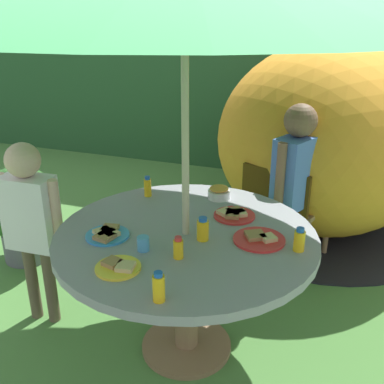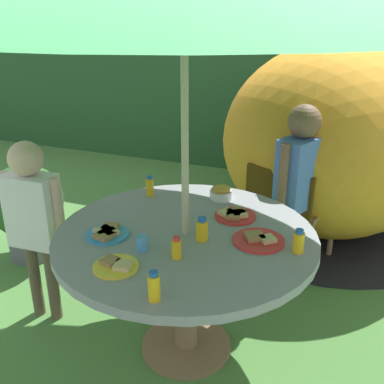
{
  "view_description": "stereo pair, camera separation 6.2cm",
  "coord_description": "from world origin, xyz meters",
  "px_view_note": "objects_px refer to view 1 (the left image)",
  "views": [
    {
      "loc": [
        0.7,
        -1.92,
        1.81
      ],
      "look_at": [
        0.01,
        0.07,
        0.93
      ],
      "focal_mm": 42.77,
      "sensor_mm": 36.0,
      "label": 1
    },
    {
      "loc": [
        0.76,
        -1.9,
        1.81
      ],
      "look_at": [
        0.01,
        0.07,
        0.93
      ],
      "focal_mm": 42.77,
      "sensor_mm": 36.0,
      "label": 2
    }
  ],
  "objects_px": {
    "juice_bottle_far_right": "(203,229)",
    "plate_center_front": "(107,234)",
    "child_in_white_shirt": "(31,213)",
    "plate_center_back": "(118,267)",
    "garden_table": "(186,253)",
    "juice_bottle_mid_left": "(159,287)",
    "potted_plant": "(21,209)",
    "snack_bowl": "(219,192)",
    "wooden_chair": "(295,186)",
    "dome_tent": "(328,139)",
    "juice_bottle_front_edge": "(299,240)",
    "child_in_blue_shirt": "(296,172)",
    "juice_bottle_near_left": "(148,187)",
    "juice_bottle_far_left": "(178,248)",
    "cup_near": "(143,244)",
    "plate_near_right": "(234,214)",
    "plate_mid_right": "(259,239)"
  },
  "relations": [
    {
      "from": "child_in_white_shirt",
      "to": "juice_bottle_front_edge",
      "type": "bearing_deg",
      "value": -0.41
    },
    {
      "from": "wooden_chair",
      "to": "juice_bottle_far_left",
      "type": "distance_m",
      "value": 1.58
    },
    {
      "from": "child_in_blue_shirt",
      "to": "plate_center_front",
      "type": "height_order",
      "value": "child_in_blue_shirt"
    },
    {
      "from": "juice_bottle_far_right",
      "to": "juice_bottle_front_edge",
      "type": "distance_m",
      "value": 0.46
    },
    {
      "from": "snack_bowl",
      "to": "plate_center_back",
      "type": "xyz_separation_m",
      "value": [
        -0.2,
        -0.89,
        -0.03
      ]
    },
    {
      "from": "juice_bottle_far_right",
      "to": "plate_center_front",
      "type": "bearing_deg",
      "value": -164.54
    },
    {
      "from": "juice_bottle_far_right",
      "to": "juice_bottle_front_edge",
      "type": "height_order",
      "value": "juice_bottle_far_right"
    },
    {
      "from": "dome_tent",
      "to": "juice_bottle_far_left",
      "type": "distance_m",
      "value": 2.15
    },
    {
      "from": "child_in_blue_shirt",
      "to": "juice_bottle_far_right",
      "type": "height_order",
      "value": "child_in_blue_shirt"
    },
    {
      "from": "child_in_white_shirt",
      "to": "plate_center_back",
      "type": "bearing_deg",
      "value": -28.9
    },
    {
      "from": "juice_bottle_far_right",
      "to": "snack_bowl",
      "type": "bearing_deg",
      "value": 97.28
    },
    {
      "from": "child_in_blue_shirt",
      "to": "plate_near_right",
      "type": "xyz_separation_m",
      "value": [
        -0.24,
        -0.65,
        -0.05
      ]
    },
    {
      "from": "dome_tent",
      "to": "child_in_blue_shirt",
      "type": "distance_m",
      "value": 0.94
    },
    {
      "from": "juice_bottle_mid_left",
      "to": "dome_tent",
      "type": "bearing_deg",
      "value": 78.94
    },
    {
      "from": "potted_plant",
      "to": "snack_bowl",
      "type": "distance_m",
      "value": 1.55
    },
    {
      "from": "child_in_white_shirt",
      "to": "plate_center_front",
      "type": "relative_size",
      "value": 5.18
    },
    {
      "from": "juice_bottle_far_right",
      "to": "juice_bottle_near_left",
      "type": "bearing_deg",
      "value": 139.45
    },
    {
      "from": "dome_tent",
      "to": "snack_bowl",
      "type": "relative_size",
      "value": 18.68
    },
    {
      "from": "potted_plant",
      "to": "juice_bottle_near_left",
      "type": "distance_m",
      "value": 1.17
    },
    {
      "from": "juice_bottle_front_edge",
      "to": "snack_bowl",
      "type": "bearing_deg",
      "value": 138.3
    },
    {
      "from": "plate_mid_right",
      "to": "juice_bottle_far_right",
      "type": "relative_size",
      "value": 2.12
    },
    {
      "from": "snack_bowl",
      "to": "plate_center_front",
      "type": "xyz_separation_m",
      "value": [
        -0.39,
        -0.64,
        -0.02
      ]
    },
    {
      "from": "plate_center_back",
      "to": "juice_bottle_front_edge",
      "type": "height_order",
      "value": "juice_bottle_front_edge"
    },
    {
      "from": "snack_bowl",
      "to": "juice_bottle_front_edge",
      "type": "bearing_deg",
      "value": -41.7
    },
    {
      "from": "wooden_chair",
      "to": "plate_near_right",
      "type": "bearing_deg",
      "value": -84.77
    },
    {
      "from": "potted_plant",
      "to": "plate_center_back",
      "type": "relative_size",
      "value": 3.6
    },
    {
      "from": "garden_table",
      "to": "wooden_chair",
      "type": "height_order",
      "value": "wooden_chair"
    },
    {
      "from": "wooden_chair",
      "to": "potted_plant",
      "type": "relative_size",
      "value": 1.31
    },
    {
      "from": "potted_plant",
      "to": "snack_bowl",
      "type": "relative_size",
      "value": 5.55
    },
    {
      "from": "child_in_white_shirt",
      "to": "plate_mid_right",
      "type": "height_order",
      "value": "child_in_white_shirt"
    },
    {
      "from": "child_in_blue_shirt",
      "to": "snack_bowl",
      "type": "relative_size",
      "value": 9.41
    },
    {
      "from": "garden_table",
      "to": "plate_center_front",
      "type": "xyz_separation_m",
      "value": [
        -0.36,
        -0.16,
        0.13
      ]
    },
    {
      "from": "dome_tent",
      "to": "juice_bottle_mid_left",
      "type": "bearing_deg",
      "value": -84.49
    },
    {
      "from": "snack_bowl",
      "to": "juice_bottle_near_left",
      "type": "relative_size",
      "value": 1.05
    },
    {
      "from": "plate_near_right",
      "to": "juice_bottle_front_edge",
      "type": "bearing_deg",
      "value": -33.96
    },
    {
      "from": "plate_near_right",
      "to": "plate_center_front",
      "type": "bearing_deg",
      "value": -141.44
    },
    {
      "from": "garden_table",
      "to": "potted_plant",
      "type": "bearing_deg",
      "value": 160.27
    },
    {
      "from": "plate_near_right",
      "to": "cup_near",
      "type": "height_order",
      "value": "cup_near"
    },
    {
      "from": "plate_center_front",
      "to": "juice_bottle_far_left",
      "type": "bearing_deg",
      "value": -10.17
    },
    {
      "from": "juice_bottle_front_edge",
      "to": "cup_near",
      "type": "relative_size",
      "value": 1.68
    },
    {
      "from": "juice_bottle_far_right",
      "to": "cup_near",
      "type": "distance_m",
      "value": 0.3
    },
    {
      "from": "juice_bottle_front_edge",
      "to": "wooden_chair",
      "type": "bearing_deg",
      "value": 97.36
    },
    {
      "from": "plate_center_front",
      "to": "juice_bottle_far_left",
      "type": "xyz_separation_m",
      "value": [
        0.41,
        -0.07,
        0.04
      ]
    },
    {
      "from": "garden_table",
      "to": "juice_bottle_near_left",
      "type": "distance_m",
      "value": 0.56
    },
    {
      "from": "wooden_chair",
      "to": "potted_plant",
      "type": "height_order",
      "value": "wooden_chair"
    },
    {
      "from": "juice_bottle_far_left",
      "to": "dome_tent",
      "type": "bearing_deg",
      "value": 76.15
    },
    {
      "from": "garden_table",
      "to": "juice_bottle_mid_left",
      "type": "relative_size",
      "value": 10.25
    },
    {
      "from": "snack_bowl",
      "to": "child_in_blue_shirt",
      "type": "bearing_deg",
      "value": 48.42
    },
    {
      "from": "child_in_blue_shirt",
      "to": "plate_near_right",
      "type": "relative_size",
      "value": 5.49
    },
    {
      "from": "garden_table",
      "to": "juice_bottle_near_left",
      "type": "height_order",
      "value": "juice_bottle_near_left"
    }
  ]
}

